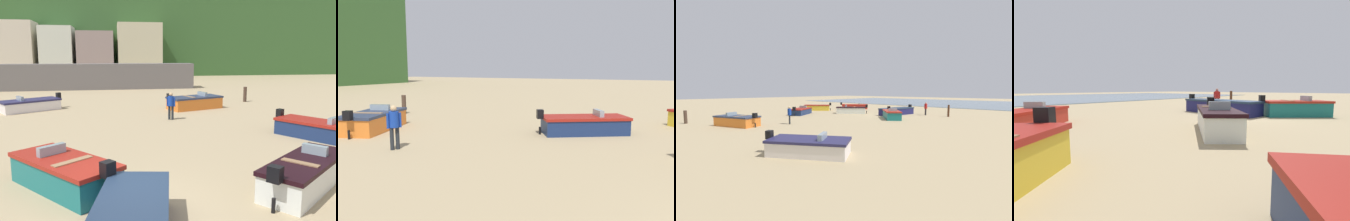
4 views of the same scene
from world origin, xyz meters
The scene contains 8 objects.
ground_plane centered at (0.00, 0.00, 0.00)m, with size 160.00×160.00×0.00m, color tan.
tidal_water centered at (0.00, -36.00, 0.03)m, with size 80.00×36.00×0.06m, color slate.
boat_teal_0 centered at (-1.98, 1.72, 0.47)m, with size 3.51×3.74×1.22m.
boat_red_1 centered at (9.36, -5.45, 0.39)m, with size 4.21×3.85×1.08m.
boat_navy_3 centered at (-0.38, -2.23, 0.45)m, with size 2.37×5.53×1.20m.
boat_white_6 centered at (4.85, 0.59, 0.45)m, with size 3.83×3.42×1.19m.
mooring_post_near_water centered at (-5.90, -4.36, 0.69)m, with size 0.22×0.22×1.39m, color #502E1D.
beach_walker_distant centered at (-3.26, -4.23, 0.95)m, with size 0.47×0.48×1.62m.
Camera 4 is at (11.79, 4.72, 1.58)m, focal length 23.15 mm.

